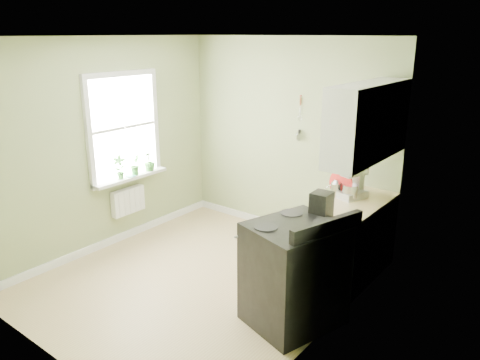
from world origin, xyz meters
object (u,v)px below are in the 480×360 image
Objects in this scene: coffee_maker at (321,209)px; kettle at (336,188)px; stove at (294,273)px; stand_mixer at (354,183)px.

kettle is at bearing 106.83° from coffee_maker.
stand_mixer is at bearing 92.21° from stove.
stove is at bearing -92.34° from coffee_maker.
stove is at bearing -79.63° from kettle.
coffee_maker is (0.25, -0.81, 0.05)m from kettle.
kettle is (-0.18, -0.09, -0.07)m from stand_mixer.
stand_mixer is 2.05× the size of kettle.
kettle is (-0.23, 1.25, 0.49)m from stove.
stand_mixer is at bearing 25.81° from kettle.
coffee_maker is (0.07, -0.90, -0.02)m from stand_mixer.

